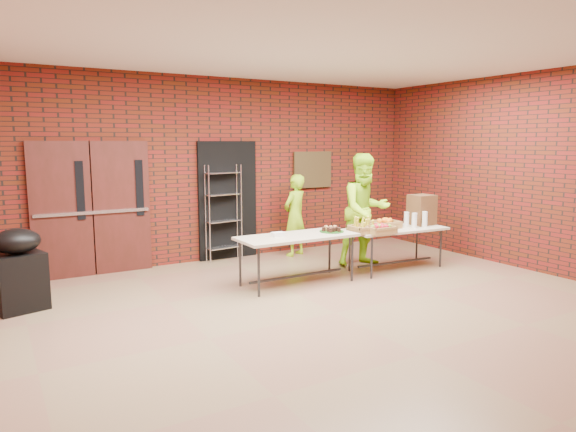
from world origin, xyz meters
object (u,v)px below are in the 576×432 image
object	(u,v)px
covered_grill	(18,270)
volunteer_man	(365,210)
coffee_dispenser	(422,210)
table_left	(297,239)
volunteer_woman	(295,215)
wire_rack	(224,213)
table_right	(396,231)

from	to	relation	value
covered_grill	volunteer_man	bearing A→B (deg)	-18.74
coffee_dispenser	volunteer_man	distance (m)	0.98
table_left	coffee_dispenser	distance (m)	2.51
covered_grill	volunteer_man	size ratio (longest dim) A/B	0.54
table_left	covered_grill	size ratio (longest dim) A/B	1.73
volunteer_woman	volunteer_man	xyz separation A→B (m)	(0.63, -1.24, 0.20)
wire_rack	coffee_dispenser	world-z (taller)	wire_rack
coffee_dispenser	volunteer_woman	xyz separation A→B (m)	(-1.52, 1.66, -0.19)
volunteer_woman	volunteer_man	distance (m)	1.41
table_left	covered_grill	xyz separation A→B (m)	(-3.61, 0.71, -0.15)
volunteer_man	table_left	bearing A→B (deg)	-157.25
coffee_dispenser	volunteer_man	size ratio (longest dim) A/B	0.27
wire_rack	covered_grill	bearing A→B (deg)	-167.10
table_right	coffee_dispenser	bearing A→B (deg)	10.04
wire_rack	table_left	size ratio (longest dim) A/B	0.95
table_left	table_right	world-z (taller)	table_left
wire_rack	coffee_dispenser	xyz separation A→B (m)	(2.82, -1.94, 0.09)
wire_rack	volunteer_woman	world-z (taller)	wire_rack
table_right	volunteer_man	world-z (taller)	volunteer_man
wire_rack	table_right	xyz separation A→B (m)	(2.20, -2.01, -0.22)
wire_rack	table_left	distance (m)	1.99
coffee_dispenser	volunteer_woman	distance (m)	2.26
table_right	volunteer_man	bearing A→B (deg)	122.96
table_right	covered_grill	bearing A→B (deg)	175.76
wire_rack	covered_grill	xyz separation A→B (m)	(-3.28, -1.24, -0.33)
volunteer_woman	covered_grill	bearing A→B (deg)	-11.24
table_right	coffee_dispenser	world-z (taller)	coffee_dispenser
volunteer_man	wire_rack	bearing A→B (deg)	149.46
covered_grill	volunteer_man	world-z (taller)	volunteer_man
volunteer_woman	volunteer_man	world-z (taller)	volunteer_man
volunteer_woman	table_left	bearing A→B (deg)	36.81
wire_rack	volunteer_woman	bearing A→B (deg)	-19.80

